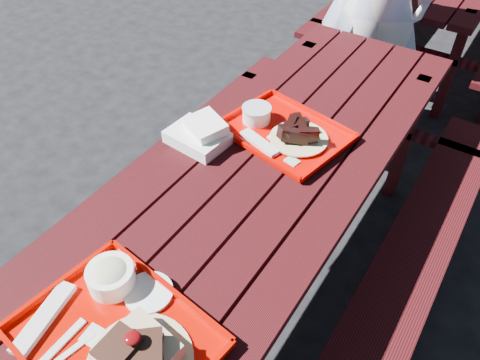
{
  "coord_description": "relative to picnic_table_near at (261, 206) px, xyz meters",
  "views": [
    {
      "loc": [
        0.63,
        -1.1,
        1.91
      ],
      "look_at": [
        0.0,
        -0.15,
        0.82
      ],
      "focal_mm": 35.0,
      "sensor_mm": 36.0,
      "label": 1
    }
  ],
  "objects": [
    {
      "name": "picnic_table_near",
      "position": [
        0.0,
        0.0,
        0.0
      ],
      "size": [
        1.41,
        2.4,
        0.75
      ],
      "color": "#3D0B0F",
      "rests_on": "ground"
    },
    {
      "name": "white_cloth",
      "position": [
        -0.29,
        0.01,
        0.23
      ],
      "size": [
        0.24,
        0.21,
        0.09
      ],
      "color": "white",
      "rests_on": "picnic_table_near"
    },
    {
      "name": "ground",
      "position": [
        0.0,
        0.0,
        -0.56
      ],
      "size": [
        60.0,
        60.0,
        0.0
      ],
      "primitive_type": "plane",
      "color": "black",
      "rests_on": "ground"
    },
    {
      "name": "near_tray",
      "position": [
        0.03,
        -0.76,
        0.23
      ],
      "size": [
        0.55,
        0.46,
        0.16
      ],
      "color": "#BC0900",
      "rests_on": "picnic_table_near"
    },
    {
      "name": "far_tray",
      "position": [
        -0.04,
        0.22,
        0.21
      ],
      "size": [
        0.53,
        0.45,
        0.08
      ],
      "color": "#D40500",
      "rests_on": "picnic_table_near"
    }
  ]
}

